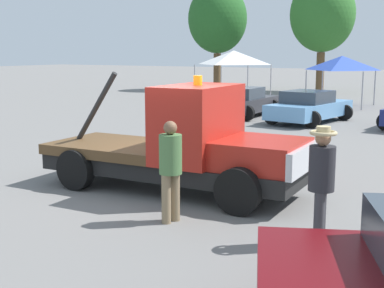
% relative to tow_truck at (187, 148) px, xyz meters
% --- Properties ---
extents(ground_plane, '(160.00, 160.00, 0.00)m').
position_rel_tow_truck_xyz_m(ground_plane, '(-0.36, -0.01, -0.96)').
color(ground_plane, slate).
extents(tow_truck, '(5.85, 2.32, 2.51)m').
position_rel_tow_truck_xyz_m(tow_truck, '(0.00, 0.00, 0.00)').
color(tow_truck, black).
rests_on(tow_truck, ground).
extents(person_near_truck, '(0.41, 0.41, 1.85)m').
position_rel_tow_truck_xyz_m(person_near_truck, '(3.39, -1.68, 0.14)').
color(person_near_truck, '#38383D').
rests_on(person_near_truck, ground).
extents(person_at_hood, '(0.40, 0.40, 1.79)m').
position_rel_tow_truck_xyz_m(person_at_hood, '(0.80, -1.88, 0.07)').
color(person_at_hood, '#847051').
rests_on(person_at_hood, ground).
extents(parked_car_charcoal, '(2.54, 4.48, 1.34)m').
position_rel_tow_truck_xyz_m(parked_car_charcoal, '(-4.69, 12.76, -0.31)').
color(parked_car_charcoal, '#2D2D33').
rests_on(parked_car_charcoal, ground).
extents(parked_car_skyblue, '(2.91, 4.72, 1.34)m').
position_rel_tow_truck_xyz_m(parked_car_skyblue, '(-1.32, 12.22, -0.31)').
color(parked_car_skyblue, '#669ED1').
rests_on(parked_car_skyblue, ground).
extents(canopy_tent_white, '(3.58, 3.58, 2.99)m').
position_rel_tow_truck_xyz_m(canopy_tent_white, '(-8.81, 20.38, 1.61)').
color(canopy_tent_white, '#9E9EA3').
rests_on(canopy_tent_white, ground).
extents(canopy_tent_blue, '(3.01, 3.01, 2.71)m').
position_rel_tow_truck_xyz_m(canopy_tent_blue, '(-1.98, 19.62, 1.36)').
color(canopy_tent_blue, '#9E9EA3').
rests_on(canopy_tent_blue, ground).
extents(tree_left, '(4.46, 4.46, 7.96)m').
position_rel_tow_truck_xyz_m(tree_left, '(-13.55, 27.28, 4.38)').
color(tree_left, brown).
rests_on(tree_left, ground).
extents(tree_center, '(4.60, 4.60, 8.21)m').
position_rel_tow_truck_xyz_m(tree_center, '(-5.98, 28.90, 4.55)').
color(tree_center, brown).
rests_on(tree_center, ground).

